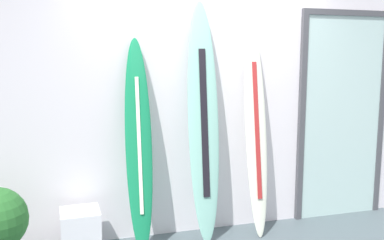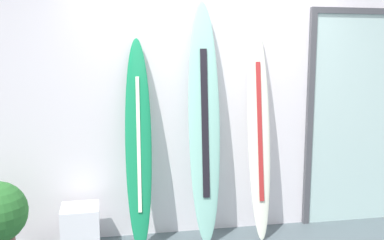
{
  "view_description": "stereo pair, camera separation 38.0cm",
  "coord_description": "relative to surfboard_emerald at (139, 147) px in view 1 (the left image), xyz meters",
  "views": [
    {
      "loc": [
        -1.28,
        -2.71,
        1.74
      ],
      "look_at": [
        -0.22,
        0.95,
        1.18
      ],
      "focal_mm": 39.17,
      "sensor_mm": 36.0,
      "label": 1
    },
    {
      "loc": [
        -0.91,
        -2.79,
        1.74
      ],
      "look_at": [
        -0.22,
        0.95,
        1.18
      ],
      "focal_mm": 39.17,
      "sensor_mm": 36.0,
      "label": 2
    }
  ],
  "objects": [
    {
      "name": "wall_back",
      "position": [
        0.71,
        0.32,
        0.45
      ],
      "size": [
        7.2,
        0.2,
        2.8
      ],
      "primitive_type": "cube",
      "color": "silver",
      "rests_on": "ground"
    },
    {
      "name": "surfboard_seafoam",
      "position": [
        0.62,
        0.02,
        0.19
      ],
      "size": [
        0.3,
        0.33,
        2.27
      ],
      "color": "#8AC9B8",
      "rests_on": "ground"
    },
    {
      "name": "surfboard_emerald",
      "position": [
        0.0,
        0.0,
        0.0
      ],
      "size": [
        0.26,
        0.41,
        1.93
      ],
      "color": "#15814F",
      "rests_on": "ground"
    },
    {
      "name": "surfboard_ivory",
      "position": [
        1.16,
        0.02,
        0.08
      ],
      "size": [
        0.22,
        0.38,
        2.09
      ],
      "color": "white",
      "rests_on": "ground"
    },
    {
      "name": "display_block_left",
      "position": [
        -0.54,
        -0.06,
        -0.74
      ],
      "size": [
        0.34,
        0.34,
        0.43
      ],
      "color": "white",
      "rests_on": "ground"
    },
    {
      "name": "glass_door",
      "position": [
        2.27,
        0.2,
        0.2
      ],
      "size": [
        1.06,
        0.06,
        2.25
      ],
      "color": "silver",
      "rests_on": "ground"
    }
  ]
}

